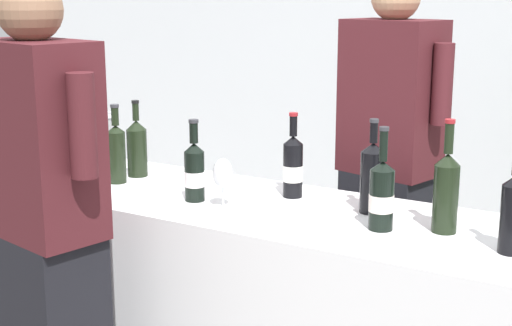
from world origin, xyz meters
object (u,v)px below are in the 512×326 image
at_px(wine_bottle_6, 446,190).
at_px(person_server, 388,185).
at_px(ice_bucket, 91,143).
at_px(wine_glass, 223,175).
at_px(wine_bottle_2, 293,166).
at_px(wine_bottle_3, 194,171).
at_px(person_guest, 46,253).
at_px(wine_bottle_0, 116,152).
at_px(wine_bottle_4, 372,176).
at_px(wine_bottle_7, 137,147).
at_px(wine_bottle_5, 382,195).

xyz_separation_m(wine_bottle_6, person_server, (-0.44, 0.65, -0.19)).
xyz_separation_m(wine_bottle_6, ice_bucket, (-1.52, 0.02, -0.01)).
distance_m(wine_glass, person_server, 0.87).
distance_m(wine_bottle_2, wine_bottle_3, 0.36).
bearing_deg(wine_bottle_3, person_guest, -111.25).
relative_size(wine_bottle_3, wine_glass, 1.68).
xyz_separation_m(wine_bottle_0, person_guest, (0.21, -0.59, -0.20)).
bearing_deg(wine_bottle_0, wine_bottle_2, 13.86).
distance_m(wine_bottle_0, wine_bottle_3, 0.42).
height_order(wine_bottle_3, wine_bottle_4, wine_bottle_4).
height_order(wine_bottle_0, wine_bottle_4, wine_bottle_4).
distance_m(wine_bottle_4, wine_bottle_7, 1.03).
height_order(wine_bottle_2, person_server, person_server).
relative_size(wine_bottle_4, wine_bottle_5, 0.98).
bearing_deg(wine_bottle_3, wine_bottle_2, 38.98).
bearing_deg(wine_glass, wine_bottle_7, 159.42).
xyz_separation_m(wine_glass, person_server, (0.32, 0.79, -0.17)).
height_order(wine_bottle_7, ice_bucket, wine_bottle_7).
distance_m(wine_bottle_0, person_guest, 0.66).
bearing_deg(wine_bottle_6, wine_glass, -169.78).
distance_m(wine_bottle_2, person_server, 0.59).
bearing_deg(wine_bottle_2, wine_bottle_4, -6.58).
relative_size(wine_bottle_7, wine_glass, 1.76).
bearing_deg(wine_bottle_4, person_server, 105.12).
distance_m(wine_bottle_2, wine_bottle_5, 0.47).
height_order(ice_bucket, person_guest, person_guest).
xyz_separation_m(wine_bottle_5, wine_glass, (-0.57, -0.06, 0.00)).
height_order(wine_bottle_3, ice_bucket, wine_bottle_3).
xyz_separation_m(wine_bottle_0, wine_glass, (0.56, -0.08, -0.01)).
xyz_separation_m(wine_bottle_6, wine_glass, (-0.75, -0.14, -0.02)).
bearing_deg(wine_bottle_6, wine_bottle_2, 168.82).
distance_m(wine_bottle_3, wine_bottle_7, 0.46).
relative_size(wine_bottle_2, wine_bottle_6, 0.87).
height_order(wine_bottle_0, wine_glass, wine_bottle_0).
distance_m(person_server, person_guest, 1.46).
height_order(ice_bucket, person_server, person_server).
height_order(wine_bottle_0, person_server, person_server).
relative_size(wine_bottle_3, wine_bottle_5, 0.90).
height_order(wine_bottle_3, wine_bottle_6, wine_bottle_6).
bearing_deg(wine_bottle_3, wine_bottle_5, 2.38).
bearing_deg(person_guest, wine_bottle_2, 57.29).
bearing_deg(wine_bottle_7, ice_bucket, -165.01).
relative_size(wine_bottle_0, wine_bottle_6, 0.87).
height_order(wine_bottle_7, wine_glass, wine_bottle_7).
distance_m(wine_bottle_0, wine_bottle_5, 1.13).
relative_size(wine_bottle_7, person_guest, 0.19).
bearing_deg(person_guest, wine_bottle_0, 109.52).
distance_m(wine_bottle_3, wine_bottle_6, 0.90).
xyz_separation_m(wine_glass, person_guest, (-0.35, -0.51, -0.19)).
bearing_deg(wine_bottle_7, wine_bottle_6, -3.27).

